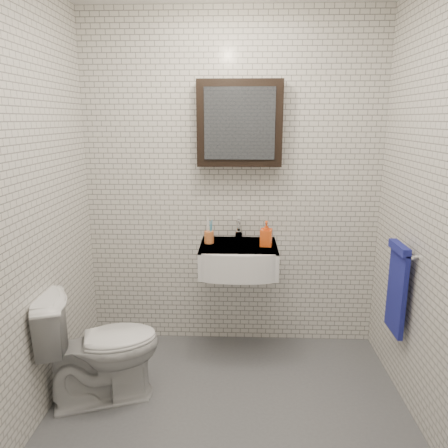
# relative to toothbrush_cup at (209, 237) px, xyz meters

# --- Properties ---
(ground) EXTENTS (2.20, 2.00, 0.01)m
(ground) POSITION_rel_toothbrush_cup_xyz_m (0.16, -0.81, -0.89)
(ground) COLOR #52545A
(ground) RESTS_ON ground
(room_shell) EXTENTS (2.22, 2.02, 2.51)m
(room_shell) POSITION_rel_toothbrush_cup_xyz_m (0.16, -0.81, 0.57)
(room_shell) COLOR silver
(room_shell) RESTS_ON ground
(washbasin) EXTENTS (0.55, 0.50, 0.20)m
(washbasin) POSITION_rel_toothbrush_cup_xyz_m (0.21, -0.08, -0.14)
(washbasin) COLOR white
(washbasin) RESTS_ON room_shell
(faucet) EXTENTS (0.06, 0.20, 0.15)m
(faucet) POSITION_rel_toothbrush_cup_xyz_m (0.21, 0.12, 0.02)
(faucet) COLOR silver
(faucet) RESTS_ON washbasin
(mirror_cabinet) EXTENTS (0.60, 0.15, 0.60)m
(mirror_cabinet) POSITION_rel_toothbrush_cup_xyz_m (0.21, 0.11, 0.80)
(mirror_cabinet) COLOR black
(mirror_cabinet) RESTS_ON room_shell
(towel_rail) EXTENTS (0.09, 0.30, 0.58)m
(towel_rail) POSITION_rel_toothbrush_cup_xyz_m (1.21, -0.46, -0.17)
(towel_rail) COLOR silver
(towel_rail) RESTS_ON room_shell
(toothbrush_cup) EXTENTS (0.09, 0.09, 0.19)m
(toothbrush_cup) POSITION_rel_toothbrush_cup_xyz_m (0.00, 0.00, 0.00)
(toothbrush_cup) COLOR #D06C34
(toothbrush_cup) RESTS_ON washbasin
(soap_bottle) EXTENTS (0.09, 0.09, 0.18)m
(soap_bottle) POSITION_rel_toothbrush_cup_xyz_m (0.41, -0.06, 0.04)
(soap_bottle) COLOR orange
(soap_bottle) RESTS_ON washbasin
(toilet) EXTENTS (0.81, 0.62, 0.73)m
(toilet) POSITION_rel_toothbrush_cup_xyz_m (-0.64, -0.64, -0.53)
(toilet) COLOR white
(toilet) RESTS_ON ground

